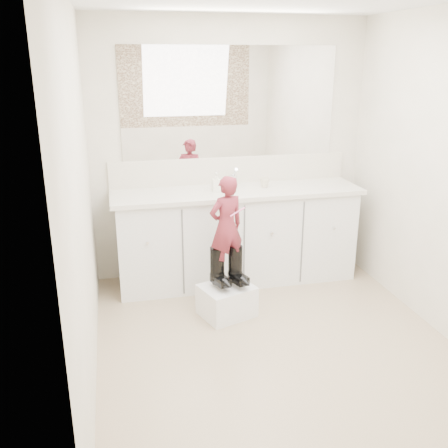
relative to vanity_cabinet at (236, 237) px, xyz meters
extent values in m
plane|color=#937E60|center=(0.00, -1.23, -0.42)|extent=(3.00, 3.00, 0.00)
plane|color=beige|center=(0.00, 0.27, 0.77)|extent=(2.60, 0.00, 2.60)
plane|color=beige|center=(0.00, -2.73, 0.77)|extent=(2.60, 0.00, 2.60)
plane|color=beige|center=(-1.30, -1.23, 0.78)|extent=(0.00, 3.00, 3.00)
cube|color=silver|center=(0.00, 0.00, 0.00)|extent=(2.20, 0.55, 0.85)
cube|color=beige|center=(0.00, -0.01, 0.45)|extent=(2.28, 0.58, 0.04)
cube|color=beige|center=(0.00, 0.26, 0.59)|extent=(2.28, 0.03, 0.25)
cube|color=white|center=(0.00, 0.26, 1.22)|extent=(2.00, 0.02, 1.00)
cube|color=#472819|center=(0.00, -2.71, 1.22)|extent=(2.00, 0.01, 1.20)
cylinder|color=silver|center=(0.00, 0.15, 0.52)|extent=(0.08, 0.08, 0.10)
imported|color=beige|center=(0.27, 0.02, 0.51)|extent=(0.10, 0.10, 0.09)
imported|color=white|center=(-0.20, -0.03, 0.55)|extent=(0.08, 0.08, 0.17)
cube|color=white|center=(-0.25, -0.68, -0.30)|extent=(0.49, 0.45, 0.26)
imported|color=#B13644|center=(-0.25, -0.66, 0.34)|extent=(0.35, 0.28, 0.82)
cylinder|color=#E95A96|center=(-0.18, -0.74, 0.48)|extent=(0.13, 0.06, 0.06)
camera|label=1|loc=(-1.10, -4.28, 1.61)|focal=40.00mm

